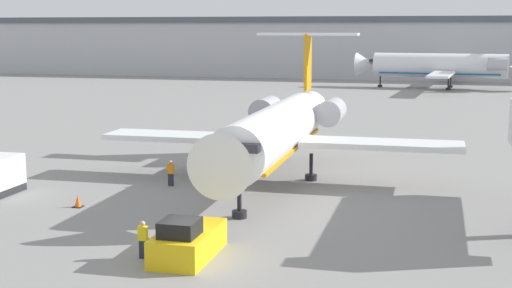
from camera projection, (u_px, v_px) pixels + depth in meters
name	position (u px, v px, depth m)	size (l,w,h in m)	color
ground_plane	(192.00, 263.00, 30.52)	(600.00, 600.00, 0.00)	gray
terminal_building	(388.00, 47.00, 144.31)	(180.00, 16.80, 12.25)	#B2B2B7
airplane_main	(278.00, 129.00, 46.55)	(23.64, 25.63, 9.59)	white
pushback_tug	(188.00, 241.00, 31.23)	(2.21, 4.62, 1.94)	yellow
worker_near_tug	(143.00, 239.00, 31.06)	(0.40, 0.24, 1.68)	#232838
worker_by_wing	(171.00, 173.00, 45.36)	(0.40, 0.24, 1.66)	#232838
traffic_cone_left	(78.00, 201.00, 40.05)	(0.54, 0.54, 0.70)	black
airplane_parked_far_left	(445.00, 66.00, 117.93)	(29.42, 33.66, 10.95)	white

